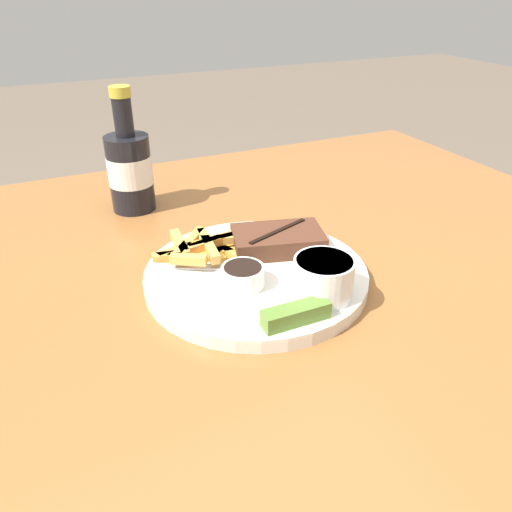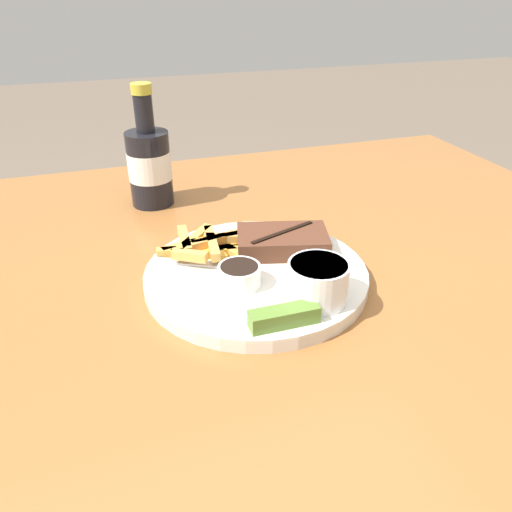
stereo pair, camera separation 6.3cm
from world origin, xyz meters
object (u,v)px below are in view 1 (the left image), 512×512
object	(u,v)px
pickle_spear	(296,314)
knife_utensil	(247,254)
coleslaw_cup	(323,276)
dipping_sauce_cup	(243,275)
fork_utensil	(198,267)
dinner_plate	(256,275)
steak_portion	(278,240)
beer_bottle	(130,168)

from	to	relation	value
pickle_spear	knife_utensil	xyz separation A→B (m)	(0.01, 0.16, -0.01)
coleslaw_cup	dipping_sauce_cup	distance (m)	0.10
coleslaw_cup	fork_utensil	distance (m)	0.17
dinner_plate	knife_utensil	size ratio (longest dim) A/B	2.19
steak_portion	beer_bottle	distance (m)	0.30
pickle_spear	steak_portion	bearing A→B (deg)	69.78
steak_portion	knife_utensil	xyz separation A→B (m)	(-0.05, -0.00, -0.01)
fork_utensil	knife_utensil	bearing A→B (deg)	30.04
coleslaw_cup	dipping_sauce_cup	bearing A→B (deg)	142.47
dipping_sauce_cup	dinner_plate	bearing A→B (deg)	42.51
steak_portion	beer_bottle	bearing A→B (deg)	118.59
dinner_plate	knife_utensil	distance (m)	0.04
steak_portion	knife_utensil	bearing A→B (deg)	-179.53
coleslaw_cup	fork_utensil	bearing A→B (deg)	133.13
fork_utensil	pickle_spear	bearing A→B (deg)	-41.46
knife_utensil	beer_bottle	size ratio (longest dim) A/B	0.65
steak_portion	knife_utensil	size ratio (longest dim) A/B	1.05
dinner_plate	beer_bottle	distance (m)	0.32
dinner_plate	pickle_spear	distance (m)	0.12
dinner_plate	dipping_sauce_cup	world-z (taller)	dipping_sauce_cup
dipping_sauce_cup	beer_bottle	size ratio (longest dim) A/B	0.26
coleslaw_cup	pickle_spear	bearing A→B (deg)	-149.15
dinner_plate	pickle_spear	xyz separation A→B (m)	(-0.01, -0.12, 0.02)
knife_utensil	beer_bottle	xyz separation A→B (m)	(-0.10, 0.26, 0.05)
coleslaw_cup	pickle_spear	xyz separation A→B (m)	(-0.05, -0.03, -0.02)
dipping_sauce_cup	pickle_spear	world-z (taller)	dipping_sauce_cup
fork_utensil	knife_utensil	xyz separation A→B (m)	(0.07, 0.00, 0.00)
pickle_spear	beer_bottle	world-z (taller)	beer_bottle
steak_portion	fork_utensil	xyz separation A→B (m)	(-0.12, -0.00, -0.01)
pickle_spear	beer_bottle	distance (m)	0.42
steak_portion	pickle_spear	xyz separation A→B (m)	(-0.06, -0.16, -0.00)
dinner_plate	coleslaw_cup	xyz separation A→B (m)	(0.05, -0.09, 0.04)
dinner_plate	pickle_spear	bearing A→B (deg)	-93.40
steak_portion	fork_utensil	distance (m)	0.12
dinner_plate	beer_bottle	world-z (taller)	beer_bottle
pickle_spear	knife_utensil	distance (m)	0.16
dinner_plate	coleslaw_cup	distance (m)	0.10
pickle_spear	beer_bottle	xyz separation A→B (m)	(-0.08, 0.41, 0.04)
dinner_plate	coleslaw_cup	size ratio (longest dim) A/B	4.04
dipping_sauce_cup	knife_utensil	size ratio (longest dim) A/B	0.40
steak_portion	beer_bottle	xyz separation A→B (m)	(-0.14, 0.26, 0.04)
coleslaw_cup	knife_utensil	xyz separation A→B (m)	(-0.04, 0.12, -0.02)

